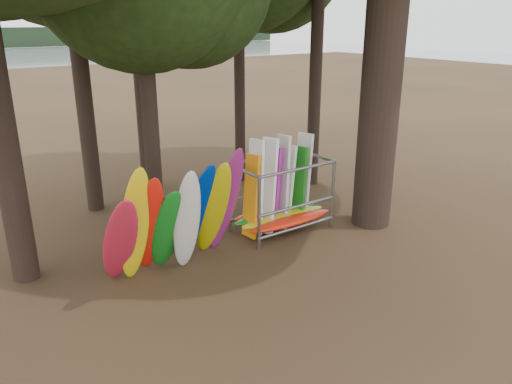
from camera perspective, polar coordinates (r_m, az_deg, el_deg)
ground at (r=12.93m, az=2.06°, el=-8.09°), size 120.00×120.00×0.00m
kayak_row at (r=12.05m, az=-8.97°, el=-3.19°), size 3.80×2.18×3.18m
storage_rack at (r=14.58m, az=2.86°, el=-0.63°), size 3.02×1.52×2.80m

